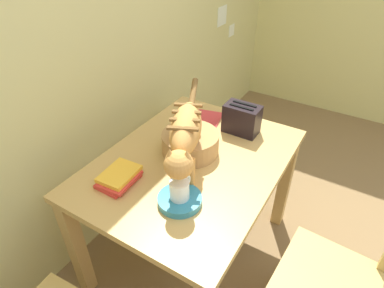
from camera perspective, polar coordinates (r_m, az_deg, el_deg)
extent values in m
cube|color=#D4CD81|center=(1.83, -18.96, 16.53)|extent=(5.38, 0.10, 2.50)
cube|color=white|center=(3.02, 5.34, 21.60)|extent=(0.16, 0.01, 0.16)
cube|color=white|center=(3.25, 7.00, 19.29)|extent=(0.10, 0.01, 0.10)
cube|color=tan|center=(1.69, 0.00, -3.25)|extent=(1.16, 0.87, 0.03)
cube|color=tan|center=(1.72, 0.00, -4.62)|extent=(1.08, 0.79, 0.07)
cube|color=tan|center=(2.21, 16.01, -6.63)|extent=(0.07, 0.07, 0.72)
cube|color=tan|center=(1.88, -19.64, -16.92)|extent=(0.07, 0.07, 0.72)
cube|color=tan|center=(2.44, -1.23, -0.54)|extent=(0.07, 0.07, 0.72)
ellipsoid|color=#CC8E46|center=(1.49, -1.07, 2.86)|extent=(0.42, 0.30, 0.17)
cube|color=brown|center=(1.54, -0.64, 6.90)|extent=(0.08, 0.13, 0.01)
cube|color=brown|center=(1.48, -0.96, 5.62)|extent=(0.08, 0.13, 0.01)
cube|color=brown|center=(1.42, -1.30, 4.24)|extent=(0.08, 0.13, 0.01)
cube|color=brown|center=(1.36, -1.67, 2.73)|extent=(0.08, 0.13, 0.01)
cylinder|color=#CC8E46|center=(1.46, -0.15, -5.27)|extent=(0.04, 0.04, 0.17)
cylinder|color=#CC8E46|center=(1.47, -3.19, -5.05)|extent=(0.04, 0.04, 0.17)
cylinder|color=#CC8E46|center=(1.68, 0.88, 0.86)|extent=(0.04, 0.04, 0.17)
cylinder|color=#CC8E46|center=(1.69, -1.75, 1.02)|extent=(0.04, 0.04, 0.17)
sphere|color=#CC8E46|center=(1.31, -2.36, -3.64)|extent=(0.12, 0.12, 0.12)
cone|color=#CC8E46|center=(1.27, -0.91, -1.91)|extent=(0.04, 0.04, 0.05)
cone|color=#CC8E46|center=(1.28, -3.92, -1.71)|extent=(0.04, 0.04, 0.05)
cylinder|color=brown|center=(1.75, 0.18, 8.76)|extent=(0.24, 0.13, 0.09)
cylinder|color=teal|center=(1.44, -2.17, -9.83)|extent=(0.20, 0.20, 0.03)
cylinder|color=white|center=(1.40, -2.23, -8.06)|extent=(0.09, 0.09, 0.09)
torus|color=white|center=(1.43, -1.02, -6.65)|extent=(0.06, 0.01, 0.06)
cube|color=#D5383C|center=(2.00, 1.41, 4.18)|extent=(0.31, 0.29, 0.01)
cube|color=red|center=(1.58, -12.88, -6.36)|extent=(0.19, 0.14, 0.02)
cube|color=red|center=(1.56, -12.62, -6.05)|extent=(0.20, 0.15, 0.01)
cube|color=yellow|center=(1.57, -12.72, -5.14)|extent=(0.20, 0.15, 0.02)
cylinder|color=tan|center=(1.70, -0.30, 0.18)|extent=(0.30, 0.30, 0.11)
cylinder|color=brown|center=(1.70, -0.30, 0.33)|extent=(0.25, 0.25, 0.10)
cube|color=black|center=(1.87, 8.77, 4.38)|extent=(0.12, 0.20, 0.17)
cube|color=black|center=(1.81, 8.73, 6.46)|extent=(0.02, 0.14, 0.01)
cube|color=black|center=(1.85, 9.29, 7.01)|extent=(0.02, 0.14, 0.01)
cube|color=tan|center=(1.70, 22.74, -21.22)|extent=(0.44, 0.44, 0.04)
cube|color=tan|center=(2.01, 17.40, -18.95)|extent=(0.04, 0.04, 0.42)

